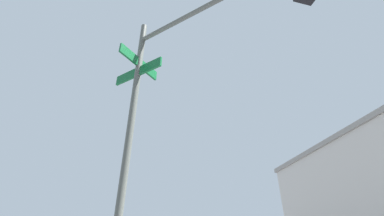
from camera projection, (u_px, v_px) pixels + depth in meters
traffic_signal_near at (204, 57)px, 4.09m from camera, size 2.87×2.64×5.43m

